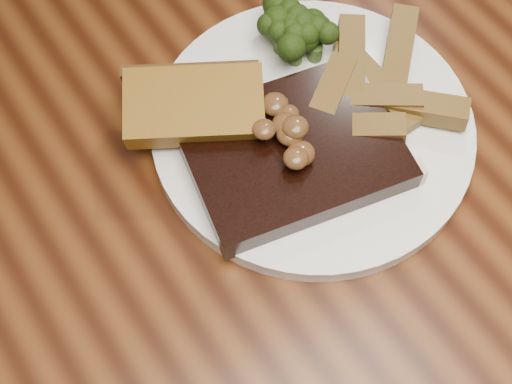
% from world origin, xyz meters
% --- Properties ---
extents(dining_table, '(1.60, 0.90, 0.75)m').
position_xyz_m(dining_table, '(0.00, 0.00, 0.66)').
color(dining_table, '#512910').
rests_on(dining_table, ground).
extents(plate, '(0.32, 0.32, 0.01)m').
position_xyz_m(plate, '(0.07, 0.04, 0.76)').
color(plate, white).
rests_on(plate, dining_table).
extents(steak, '(0.20, 0.16, 0.03)m').
position_xyz_m(steak, '(0.03, 0.02, 0.77)').
color(steak, black).
rests_on(steak, plate).
extents(steak_bone, '(0.16, 0.05, 0.02)m').
position_xyz_m(steak_bone, '(0.03, -0.04, 0.77)').
color(steak_bone, beige).
rests_on(steak_bone, plate).
extents(mushroom_pile, '(0.06, 0.06, 0.03)m').
position_xyz_m(mushroom_pile, '(0.04, 0.03, 0.80)').
color(mushroom_pile, brown).
rests_on(mushroom_pile, steak).
extents(garlic_bread, '(0.13, 0.11, 0.03)m').
position_xyz_m(garlic_bread, '(-0.01, 0.09, 0.77)').
color(garlic_bread, brown).
rests_on(garlic_bread, plate).
extents(potato_wedges, '(0.11, 0.11, 0.02)m').
position_xyz_m(potato_wedges, '(0.13, 0.04, 0.77)').
color(potato_wedges, brown).
rests_on(potato_wedges, plate).
extents(broccoli_cluster, '(0.08, 0.08, 0.04)m').
position_xyz_m(broccoli_cluster, '(0.12, 0.11, 0.78)').
color(broccoli_cluster, '#1F340C').
rests_on(broccoli_cluster, plate).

